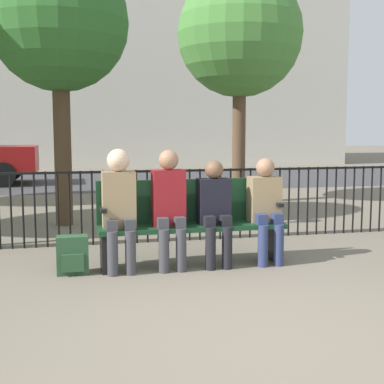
% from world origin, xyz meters
% --- Properties ---
extents(ground_plane, '(80.00, 80.00, 0.00)m').
position_xyz_m(ground_plane, '(0.00, 0.00, 0.00)').
color(ground_plane, '#706656').
extents(park_bench, '(2.01, 0.45, 0.92)m').
position_xyz_m(park_bench, '(0.00, 2.19, 0.50)').
color(park_bench, '#14381E').
rests_on(park_bench, ground).
extents(seated_person_0, '(0.34, 0.39, 1.27)m').
position_xyz_m(seated_person_0, '(-0.78, 2.06, 0.72)').
color(seated_person_0, '#3D3D42').
rests_on(seated_person_0, ground).
extents(seated_person_1, '(0.34, 0.39, 1.25)m').
position_xyz_m(seated_person_1, '(-0.26, 2.06, 0.70)').
color(seated_person_1, '#3D3D42').
rests_on(seated_person_1, ground).
extents(seated_person_2, '(0.34, 0.39, 1.14)m').
position_xyz_m(seated_person_2, '(0.24, 2.06, 0.64)').
color(seated_person_2, black).
rests_on(seated_person_2, ground).
extents(seated_person_3, '(0.34, 0.39, 1.15)m').
position_xyz_m(seated_person_3, '(0.82, 2.06, 0.65)').
color(seated_person_3, navy).
rests_on(seated_person_3, ground).
extents(backpack, '(0.32, 0.22, 0.39)m').
position_xyz_m(backpack, '(-1.26, 2.04, 0.19)').
color(backpack, '#284C2D').
rests_on(backpack, ground).
extents(fence_railing, '(9.01, 0.03, 0.95)m').
position_xyz_m(fence_railing, '(-0.02, 3.39, 0.56)').
color(fence_railing, black).
rests_on(fence_railing, ground).
extents(tree_0, '(2.06, 2.06, 4.08)m').
position_xyz_m(tree_0, '(-1.36, 4.96, 3.02)').
color(tree_0, '#4C3823').
rests_on(tree_0, ground).
extents(tree_1, '(2.42, 2.42, 4.51)m').
position_xyz_m(tree_1, '(2.01, 6.71, 3.27)').
color(tree_1, brown).
rests_on(tree_1, ground).
extents(street_surface, '(24.00, 6.00, 0.01)m').
position_xyz_m(street_surface, '(0.00, 12.00, 0.00)').
color(street_surface, '#3D3D3F').
rests_on(street_surface, ground).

